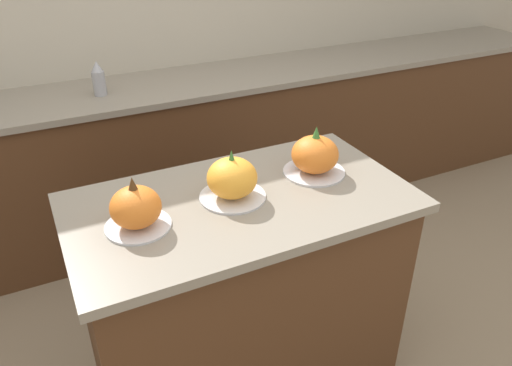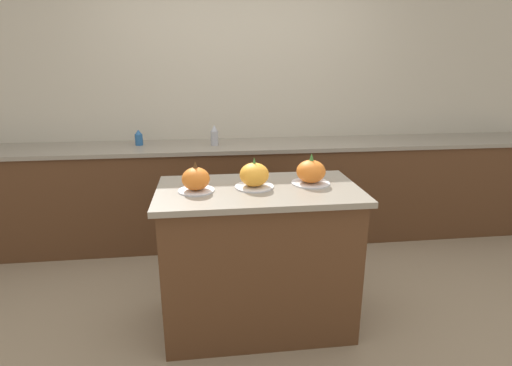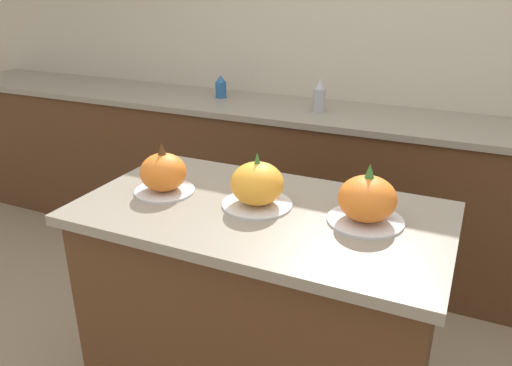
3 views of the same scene
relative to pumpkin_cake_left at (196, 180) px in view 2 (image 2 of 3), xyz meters
The scene contains 9 objects.
ground_plane 1.07m from the pumpkin_cake_left, ahead, with size 12.00×12.00×0.00m, color #847056.
wall_back 1.74m from the pumpkin_cake_left, 77.63° to the left, with size 8.00×0.06×2.50m.
kitchen_island 0.65m from the pumpkin_cake_left, ahead, with size 1.21×0.67×0.93m.
back_counter 1.50m from the pumpkin_cake_left, 74.73° to the left, with size 6.00×0.60×0.94m.
pumpkin_cake_left is the anchor object (origin of this frame).
pumpkin_cake_center 0.35m from the pumpkin_cake_left, ahead, with size 0.23×0.23×0.18m.
pumpkin_cake_right 0.70m from the pumpkin_cake_left, ahead, with size 0.24×0.24×0.19m.
bottle_tall 1.33m from the pumpkin_cake_left, 83.94° to the left, with size 0.07×0.07×0.18m.
bottle_short 1.51m from the pumpkin_cake_left, 110.82° to the left, with size 0.07×0.07×0.14m.
Camera 2 is at (-0.30, -2.25, 1.66)m, focal length 28.00 mm.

